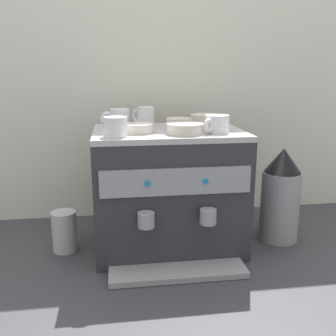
% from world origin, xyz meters
% --- Properties ---
extents(ground_plane, '(4.00, 4.00, 0.00)m').
position_xyz_m(ground_plane, '(0.00, 0.00, 0.00)').
color(ground_plane, '#38383D').
extents(tiled_backsplash_wall, '(2.80, 0.03, 1.19)m').
position_xyz_m(tiled_backsplash_wall, '(0.00, 0.36, 0.60)').
color(tiled_backsplash_wall, silver).
rests_on(tiled_backsplash_wall, ground_plane).
extents(espresso_machine, '(0.54, 0.50, 0.46)m').
position_xyz_m(espresso_machine, '(0.00, -0.00, 0.23)').
color(espresso_machine, '#2D2D33').
rests_on(espresso_machine, ground_plane).
extents(ceramic_cup_0, '(0.11, 0.07, 0.07)m').
position_xyz_m(ceramic_cup_0, '(-0.18, 0.06, 0.49)').
color(ceramic_cup_0, white).
rests_on(ceramic_cup_0, espresso_machine).
extents(ceramic_cup_1, '(0.08, 0.09, 0.08)m').
position_xyz_m(ceramic_cup_1, '(-0.08, 0.10, 0.49)').
color(ceramic_cup_1, white).
rests_on(ceramic_cup_1, espresso_machine).
extents(ceramic_cup_2, '(0.08, 0.11, 0.07)m').
position_xyz_m(ceramic_cup_2, '(-0.19, -0.12, 0.49)').
color(ceramic_cup_2, white).
rests_on(ceramic_cup_2, espresso_machine).
extents(ceramic_cup_3, '(0.10, 0.10, 0.06)m').
position_xyz_m(ceramic_cup_3, '(0.16, -0.09, 0.49)').
color(ceramic_cup_3, white).
rests_on(ceramic_cup_3, espresso_machine).
extents(ceramic_bowl_0, '(0.10, 0.10, 0.04)m').
position_xyz_m(ceramic_bowl_0, '(0.04, 0.02, 0.47)').
color(ceramic_bowl_0, beige).
rests_on(ceramic_bowl_0, espresso_machine).
extents(ceramic_bowl_1, '(0.11, 0.11, 0.03)m').
position_xyz_m(ceramic_bowl_1, '(-0.11, -0.05, 0.47)').
color(ceramic_bowl_1, beige).
rests_on(ceramic_bowl_1, espresso_machine).
extents(ceramic_bowl_2, '(0.13, 0.13, 0.04)m').
position_xyz_m(ceramic_bowl_2, '(0.17, 0.09, 0.48)').
color(ceramic_bowl_2, beige).
rests_on(ceramic_bowl_2, espresso_machine).
extents(ceramic_bowl_3, '(0.13, 0.13, 0.04)m').
position_xyz_m(ceramic_bowl_3, '(0.05, -0.10, 0.47)').
color(ceramic_bowl_3, beige).
rests_on(ceramic_bowl_3, espresso_machine).
extents(coffee_grinder, '(0.15, 0.15, 0.38)m').
position_xyz_m(coffee_grinder, '(0.45, -0.01, 0.18)').
color(coffee_grinder, '#939399').
rests_on(coffee_grinder, ground_plane).
extents(milk_pitcher, '(0.09, 0.09, 0.15)m').
position_xyz_m(milk_pitcher, '(-0.40, 0.00, 0.08)').
color(milk_pitcher, '#B7B7BC').
rests_on(milk_pitcher, ground_plane).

